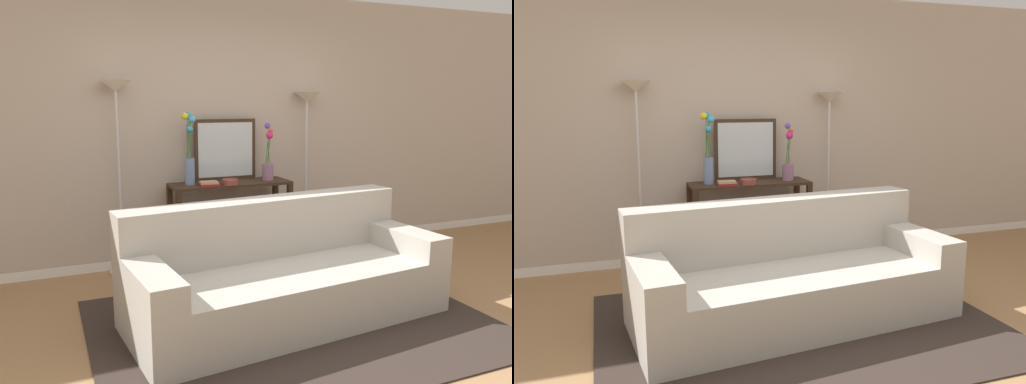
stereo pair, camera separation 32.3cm
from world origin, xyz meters
TOP-DOWN VIEW (x-y plane):
  - ground_plane at (0.00, 0.00)m, footprint 16.00×16.00m
  - back_wall at (0.00, 2.27)m, footprint 12.00×0.15m
  - area_rug at (-0.00, 0.41)m, footprint 2.88×2.12m
  - couch at (-0.01, 0.57)m, footprint 2.46×1.16m
  - console_table at (0.06, 1.92)m, footprint 1.19×0.39m
  - floor_lamp_left at (-0.98, 2.06)m, footprint 0.28×0.28m
  - floor_lamp_right at (0.97, 2.06)m, footprint 0.28×0.28m
  - wall_mirror at (0.07, 2.08)m, footprint 0.64×0.02m
  - vase_tall_flowers at (-0.34, 1.94)m, footprint 0.13×0.13m
  - vase_short_flowers at (0.47, 1.92)m, footprint 0.12×0.14m
  - fruit_bowl at (0.01, 1.79)m, footprint 0.16×0.16m
  - book_stack at (-0.19, 1.81)m, footprint 0.20×0.17m
  - book_row_under_console at (-0.30, 1.92)m, footprint 0.26×0.16m

SIDE VIEW (x-z plane):
  - ground_plane at x=0.00m, z-range -0.02..0.00m
  - area_rug at x=0.00m, z-range 0.00..0.01m
  - book_row_under_console at x=-0.30m, z-range 0.00..0.12m
  - couch at x=-0.01m, z-range -0.13..0.75m
  - console_table at x=0.06m, z-range 0.16..1.00m
  - book_stack at x=-0.19m, z-range 0.84..0.88m
  - fruit_bowl at x=0.01m, z-range 0.84..0.89m
  - vase_short_flowers at x=0.47m, z-range 0.73..1.30m
  - vase_tall_flowers at x=-0.34m, z-range 0.79..1.48m
  - wall_mirror at x=0.07m, z-range 0.84..1.45m
  - back_wall at x=0.00m, z-range 0.00..2.69m
  - floor_lamp_right at x=0.97m, z-range 0.49..2.21m
  - floor_lamp_left at x=-0.98m, z-range 0.52..2.33m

